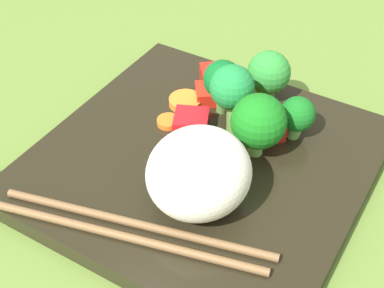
# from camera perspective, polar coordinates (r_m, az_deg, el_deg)

# --- Properties ---
(ground_plane) EXTENTS (1.10, 1.10, 0.02)m
(ground_plane) POSITION_cam_1_polar(r_m,az_deg,el_deg) (0.49, 1.05, -3.46)
(ground_plane) COLOR olive
(square_plate) EXTENTS (0.27, 0.27, 0.02)m
(square_plate) POSITION_cam_1_polar(r_m,az_deg,el_deg) (0.48, 1.07, -1.93)
(square_plate) COLOR black
(square_plate) RESTS_ON ground_plane
(rice_mound) EXTENTS (0.08, 0.08, 0.06)m
(rice_mound) POSITION_cam_1_polar(r_m,az_deg,el_deg) (0.41, 0.71, -2.94)
(rice_mound) COLOR white
(rice_mound) RESTS_ON square_plate
(broccoli_floret_0) EXTENTS (0.05, 0.05, 0.06)m
(broccoli_floret_0) POSITION_cam_1_polar(r_m,az_deg,el_deg) (0.46, 6.80, 2.23)
(broccoli_floret_0) COLOR #83BF53
(broccoli_floret_0) RESTS_ON square_plate
(broccoli_floret_1) EXTENTS (0.03, 0.03, 0.05)m
(broccoli_floret_1) POSITION_cam_1_polar(r_m,az_deg,el_deg) (0.50, 3.14, 6.46)
(broccoli_floret_1) COLOR #5F903E
(broccoli_floret_1) RESTS_ON square_plate
(broccoli_floret_2) EXTENTS (0.04, 0.04, 0.06)m
(broccoli_floret_2) POSITION_cam_1_polar(r_m,az_deg,el_deg) (0.48, 4.43, 5.36)
(broccoli_floret_2) COLOR #64923E
(broccoli_floret_2) RESTS_ON square_plate
(broccoli_floret_3) EXTENTS (0.04, 0.04, 0.05)m
(broccoli_floret_3) POSITION_cam_1_polar(r_m,az_deg,el_deg) (0.52, 7.83, 7.17)
(broccoli_floret_3) COLOR #619E48
(broccoli_floret_3) RESTS_ON square_plate
(broccoli_floret_4) EXTENTS (0.03, 0.03, 0.04)m
(broccoli_floret_4) POSITION_cam_1_polar(r_m,az_deg,el_deg) (0.49, 10.69, 2.91)
(broccoli_floret_4) COLOR #75C054
(broccoli_floret_4) RESTS_ON square_plate
(carrot_slice_0) EXTENTS (0.04, 0.04, 0.01)m
(carrot_slice_0) POSITION_cam_1_polar(r_m,az_deg,el_deg) (0.47, 2.95, -0.61)
(carrot_slice_0) COLOR orange
(carrot_slice_0) RESTS_ON square_plate
(carrot_slice_1) EXTENTS (0.02, 0.02, 0.01)m
(carrot_slice_1) POSITION_cam_1_polar(r_m,az_deg,el_deg) (0.50, -2.44, 2.29)
(carrot_slice_1) COLOR orange
(carrot_slice_1) RESTS_ON square_plate
(carrot_slice_2) EXTENTS (0.04, 0.04, 0.01)m
(carrot_slice_2) POSITION_cam_1_polar(r_m,az_deg,el_deg) (0.52, 10.45, 2.63)
(carrot_slice_2) COLOR orange
(carrot_slice_2) RESTS_ON square_plate
(carrot_slice_3) EXTENTS (0.03, 0.03, 0.01)m
(carrot_slice_3) POSITION_cam_1_polar(r_m,az_deg,el_deg) (0.52, 6.35, 3.47)
(carrot_slice_3) COLOR orange
(carrot_slice_3) RESTS_ON square_plate
(carrot_slice_4) EXTENTS (0.03, 0.03, 0.01)m
(carrot_slice_4) POSITION_cam_1_polar(r_m,az_deg,el_deg) (0.55, 4.71, 6.27)
(carrot_slice_4) COLOR orange
(carrot_slice_4) RESTS_ON square_plate
(carrot_slice_5) EXTENTS (0.04, 0.04, 0.01)m
(carrot_slice_5) POSITION_cam_1_polar(r_m,az_deg,el_deg) (0.53, -0.69, 4.37)
(carrot_slice_5) COLOR orange
(carrot_slice_5) RESTS_ON square_plate
(pepper_chunk_0) EXTENTS (0.04, 0.04, 0.01)m
(pepper_chunk_0) POSITION_cam_1_polar(r_m,az_deg,el_deg) (0.53, 1.90, 5.14)
(pepper_chunk_0) COLOR red
(pepper_chunk_0) RESTS_ON square_plate
(pepper_chunk_1) EXTENTS (0.04, 0.04, 0.02)m
(pepper_chunk_1) POSITION_cam_1_polar(r_m,az_deg,el_deg) (0.49, -0.08, 2.19)
(pepper_chunk_1) COLOR red
(pepper_chunk_1) RESTS_ON square_plate
(pepper_chunk_2) EXTENTS (0.04, 0.04, 0.02)m
(pepper_chunk_2) POSITION_cam_1_polar(r_m,az_deg,el_deg) (0.49, 7.64, 1.55)
(pepper_chunk_2) COLOR red
(pepper_chunk_2) RESTS_ON square_plate
(pepper_chunk_3) EXTENTS (0.04, 0.04, 0.02)m
(pepper_chunk_3) POSITION_cam_1_polar(r_m,az_deg,el_deg) (0.55, 2.50, 6.81)
(pepper_chunk_3) COLOR red
(pepper_chunk_3) RESTS_ON square_plate
(chicken_piece_0) EXTENTS (0.04, 0.03, 0.03)m
(chicken_piece_0) POSITION_cam_1_polar(r_m,az_deg,el_deg) (0.53, 5.60, 5.76)
(chicken_piece_0) COLOR tan
(chicken_piece_0) RESTS_ON square_plate
(chicken_piece_2) EXTENTS (0.04, 0.04, 0.02)m
(chicken_piece_2) POSITION_cam_1_polar(r_m,az_deg,el_deg) (0.47, -0.35, 0.05)
(chicken_piece_2) COLOR tan
(chicken_piece_2) RESTS_ON square_plate
(chopstick_pair) EXTENTS (0.08, 0.21, 0.01)m
(chopstick_pair) POSITION_cam_1_polar(r_m,az_deg,el_deg) (0.41, -6.28, -8.71)
(chopstick_pair) COLOR brown
(chopstick_pair) RESTS_ON square_plate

